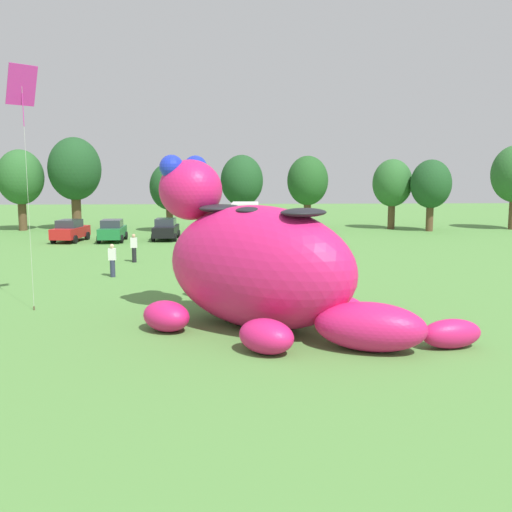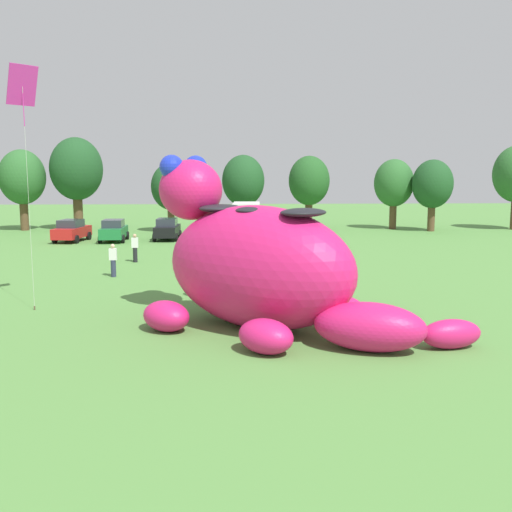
{
  "view_description": "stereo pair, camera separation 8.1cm",
  "coord_description": "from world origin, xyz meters",
  "views": [
    {
      "loc": [
        -0.62,
        -20.51,
        5.33
      ],
      "look_at": [
        0.51,
        0.25,
        2.36
      ],
      "focal_mm": 40.98,
      "sensor_mm": 36.0,
      "label": 1
    },
    {
      "loc": [
        -0.54,
        -20.52,
        5.33
      ],
      "look_at": [
        0.51,
        0.25,
        2.36
      ],
      "focal_mm": 40.98,
      "sensor_mm": 36.0,
      "label": 2
    }
  ],
  "objects": [
    {
      "name": "ground_plane",
      "position": [
        0.0,
        0.0,
        0.0
      ],
      "size": [
        160.0,
        160.0,
        0.0
      ],
      "primitive_type": "plane",
      "color": "#568E42"
    },
    {
      "name": "giant_inflatable_creature",
      "position": [
        0.53,
        -0.75,
        2.19
      ],
      "size": [
        11.04,
        8.56,
        5.98
      ],
      "color": "#E01E6B",
      "rests_on": "ground"
    },
    {
      "name": "car_red",
      "position": [
        -12.61,
        25.42,
        0.86
      ],
      "size": [
        2.36,
        4.29,
        1.72
      ],
      "color": "red",
      "rests_on": "ground"
    },
    {
      "name": "car_green",
      "position": [
        -9.35,
        25.35,
        0.86
      ],
      "size": [
        2.05,
        4.16,
        1.72
      ],
      "color": "#1E7238",
      "rests_on": "ground"
    },
    {
      "name": "car_black",
      "position": [
        -5.29,
        26.28,
        0.86
      ],
      "size": [
        2.03,
        4.15,
        1.72
      ],
      "color": "black",
      "rests_on": "ground"
    },
    {
      "name": "box_truck",
      "position": [
        1.08,
        26.63,
        1.6
      ],
      "size": [
        2.63,
        6.5,
        2.95
      ],
      "color": "silver",
      "rests_on": "ground"
    },
    {
      "name": "tree_left",
      "position": [
        -19.33,
        34.71,
        4.87
      ],
      "size": [
        4.2,
        4.2,
        7.45
      ],
      "color": "brown",
      "rests_on": "ground"
    },
    {
      "name": "tree_mid_left",
      "position": [
        -14.49,
        35.17,
        5.62
      ],
      "size": [
        4.84,
        4.84,
        8.59
      ],
      "color": "brown",
      "rests_on": "ground"
    },
    {
      "name": "tree_centre_left",
      "position": [
        -5.56,
        32.64,
        4.04
      ],
      "size": [
        3.48,
        3.48,
        6.18
      ],
      "color": "brown",
      "rests_on": "ground"
    },
    {
      "name": "tree_centre",
      "position": [
        1.03,
        33.78,
        4.55
      ],
      "size": [
        3.92,
        3.92,
        6.96
      ],
      "color": "brown",
      "rests_on": "ground"
    },
    {
      "name": "tree_centre_right",
      "position": [
        7.34,
        35.14,
        4.53
      ],
      "size": [
        3.9,
        3.9,
        6.92
      ],
      "color": "brown",
      "rests_on": "ground"
    },
    {
      "name": "tree_mid_right",
      "position": [
        15.29,
        34.31,
        4.32
      ],
      "size": [
        3.72,
        3.72,
        6.6
      ],
      "color": "brown",
      "rests_on": "ground"
    },
    {
      "name": "tree_right",
      "position": [
        18.22,
        32.05,
        4.26
      ],
      "size": [
        3.67,
        3.67,
        6.52
      ],
      "color": "brown",
      "rests_on": "ground"
    },
    {
      "name": "spectator_near_inflatable",
      "position": [
        -6.03,
        14.45,
        0.85
      ],
      "size": [
        0.38,
        0.26,
        1.71
      ],
      "color": "black",
      "rests_on": "ground"
    },
    {
      "name": "spectator_mid_field",
      "position": [
        5.09,
        15.18,
        0.85
      ],
      "size": [
        0.38,
        0.26,
        1.71
      ],
      "color": "black",
      "rests_on": "ground"
    },
    {
      "name": "spectator_by_cars",
      "position": [
        -1.74,
        4.14,
        0.85
      ],
      "size": [
        0.38,
        0.26,
        1.71
      ],
      "color": "black",
      "rests_on": "ground"
    },
    {
      "name": "spectator_wandering",
      "position": [
        2.82,
        19.51,
        0.85
      ],
      "size": [
        0.38,
        0.26,
        1.71
      ],
      "color": "black",
      "rests_on": "ground"
    },
    {
      "name": "spectator_far_side",
      "position": [
        -6.39,
        9.49,
        0.85
      ],
      "size": [
        0.38,
        0.26,
        1.71
      ],
      "color": "#2D334C",
      "rests_on": "ground"
    },
    {
      "name": "tethered_flying_kite",
      "position": [
        -8.09,
        2.24,
        8.4
      ],
      "size": [
        1.13,
        1.13,
        9.27
      ],
      "color": "brown",
      "rests_on": "ground"
    }
  ]
}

